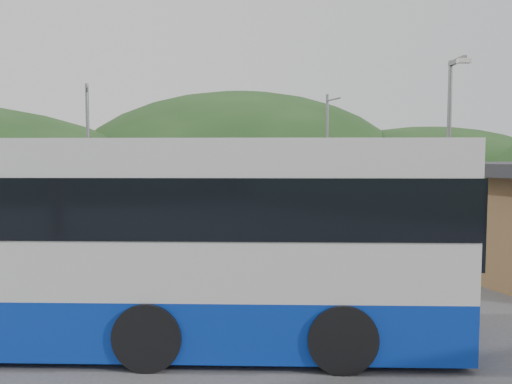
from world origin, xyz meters
name	(u,v)px	position (x,y,z in m)	size (l,w,h in m)	color
ground	(268,233)	(0.00, 0.00, 0.00)	(120.00, 120.00, 0.00)	#4C4C4F
hills	(340,214)	(6.19, 5.29, 0.00)	(146.00, 149.00, 26.00)	#1E3D19
platform	(244,220)	(0.00, 3.30, 0.15)	(26.00, 3.20, 0.30)	#9E9E99
yellow_line	(253,220)	(0.00, 2.00, 0.30)	(26.00, 0.10, 0.01)	yellow
train	(220,178)	(-0.50, 6.00, 2.06)	(20.44, 3.01, 3.74)	black
catenary_mast_west	(88,148)	(-7.00, 8.56, 3.65)	(0.18, 1.80, 7.00)	slate
catenary_mast_east	(327,149)	(7.00, 8.56, 3.65)	(0.18, 1.80, 7.00)	slate
bus	(81,244)	(-7.18, -10.19, 1.65)	(12.78, 7.06, 3.42)	#0C33B4
lamp_post	(452,144)	(2.85, -7.50, 3.53)	(0.42, 1.09, 5.91)	slate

